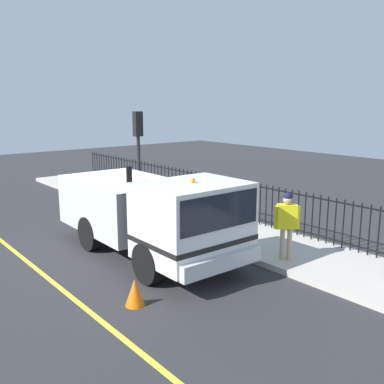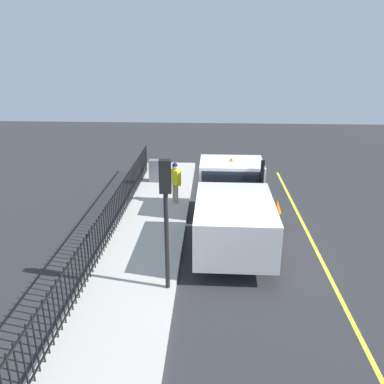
{
  "view_description": "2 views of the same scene",
  "coord_description": "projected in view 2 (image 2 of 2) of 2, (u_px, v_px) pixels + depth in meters",
  "views": [
    {
      "loc": [
        -6.21,
        -11.64,
        4.09
      ],
      "look_at": [
        0.87,
        -2.98,
        1.77
      ],
      "focal_mm": 40.85,
      "sensor_mm": 36.0,
      "label": 1
    },
    {
      "loc": [
        0.8,
        10.53,
        6.37
      ],
      "look_at": [
        1.51,
        -3.37,
        1.24
      ],
      "focal_mm": 37.16,
      "sensor_mm": 36.0,
      "label": 2
    }
  ],
  "objects": [
    {
      "name": "worker_standing",
      "position": [
        175.0,
        179.0,
        16.39
      ],
      "size": [
        0.52,
        0.49,
        1.74
      ],
      "rotation": [
        0.0,
        0.0,
        2.43
      ],
      "color": "yellow",
      "rests_on": "sidewalk_slab"
    },
    {
      "name": "utility_cabinet",
      "position": [
        157.0,
        171.0,
        19.2
      ],
      "size": [
        0.73,
        0.39,
        1.08
      ],
      "primitive_type": "cube",
      "color": "slate",
      "rests_on": "sidewalk_slab"
    },
    {
      "name": "ground_plane",
      "position": [
        236.0,
        269.0,
        12.03
      ],
      "size": [
        48.72,
        48.72,
        0.0
      ],
      "primitive_type": "plane",
      "color": "#2B2B2D",
      "rests_on": "ground"
    },
    {
      "name": "sidewalk_slab",
      "position": [
        136.0,
        264.0,
        12.15
      ],
      "size": [
        2.69,
        22.15,
        0.16
      ],
      "primitive_type": "cube",
      "color": "#B7B2A8",
      "rests_on": "ground"
    },
    {
      "name": "iron_fence",
      "position": [
        97.0,
        241.0,
        11.94
      ],
      "size": [
        0.04,
        18.86,
        1.36
      ],
      "color": "black",
      "rests_on": "sidewalk_slab"
    },
    {
      "name": "lane_marking",
      "position": [
        327.0,
        272.0,
        11.9
      ],
      "size": [
        0.12,
        19.93,
        0.01
      ],
      "primitive_type": "cube",
      "color": "yellow",
      "rests_on": "ground"
    },
    {
      "name": "work_truck",
      "position": [
        232.0,
        201.0,
        13.83
      ],
      "size": [
        2.48,
        6.22,
        2.63
      ],
      "rotation": [
        0.0,
        0.0,
        3.13
      ],
      "color": "white",
      "rests_on": "ground"
    },
    {
      "name": "traffic_cone",
      "position": [
        277.0,
        206.0,
        16.05
      ],
      "size": [
        0.4,
        0.4,
        0.57
      ],
      "primitive_type": "cone",
      "color": "orange",
      "rests_on": "ground"
    },
    {
      "name": "traffic_light_near",
      "position": [
        166.0,
        200.0,
        9.98
      ],
      "size": [
        0.31,
        0.22,
        3.61
      ],
      "rotation": [
        0.0,
        0.0,
        3.19
      ],
      "color": "black",
      "rests_on": "sidewalk_slab"
    }
  ]
}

